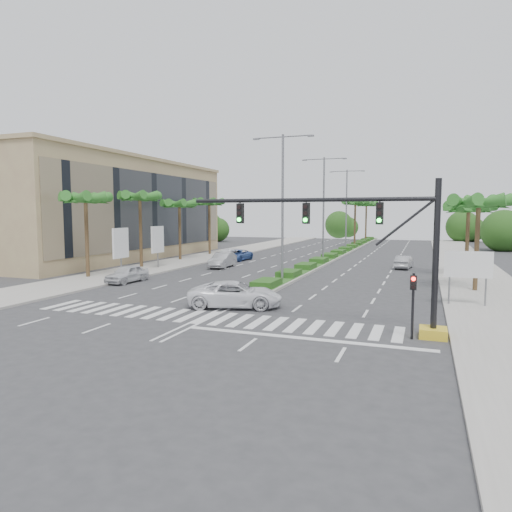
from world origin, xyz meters
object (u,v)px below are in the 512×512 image
Objects in this scene: car_parked_c at (238,255)px; car_parked_d at (226,255)px; car_parked_b at (222,260)px; car_right at (404,262)px; car_parked_a at (127,274)px; car_crossing at (235,294)px.

car_parked_d is (-1.31, -0.52, 0.02)m from car_parked_c.
car_right is at bearing 13.39° from car_parked_b.
car_right is (20.87, 17.87, -0.05)m from car_parked_a.
car_parked_a is 0.74× the size of car_crossing.
car_parked_b is 1.18× the size of car_right.
car_parked_d is at bearing 8.92° from car_crossing.
car_crossing reaches higher than car_parked_b.
car_parked_d is 20.40m from car_right.
car_parked_b is at bearing -70.12° from car_parked_d.
car_parked_b is (3.03, 12.14, 0.07)m from car_parked_a.
car_parked_c is (1.80, 19.22, -0.06)m from car_parked_a.
car_crossing is (9.15, -18.15, 0.00)m from car_parked_b.
car_parked_a reaches higher than car_parked_d.
car_parked_c is at bearing 20.30° from car_parked_d.
car_parked_c is 1.17× the size of car_right.
car_parked_b reaches higher than car_parked_d.
car_parked_d is 1.16× the size of car_right.
car_parked_a is 0.90× the size of car_parked_d.
car_right is (8.69, 23.88, -0.12)m from car_crossing.
car_parked_d is at bearing 91.22° from car_parked_a.
car_right is at bearing -3.63° from car_parked_d.
car_parked_a is at bearing -108.45° from car_parked_b.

